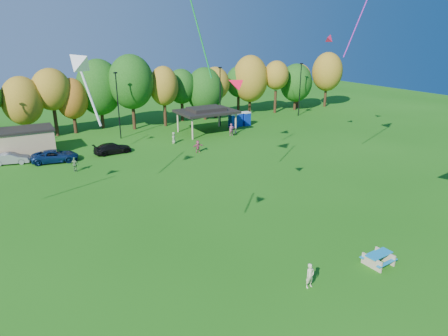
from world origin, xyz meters
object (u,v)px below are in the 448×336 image
car_d (112,148)px  car_c (55,156)px  picnic_table (379,258)px  car_b (11,158)px  kite_flyer (310,276)px  porta_potties (239,119)px

car_d → car_c: bearing=88.2°
picnic_table → car_b: 39.69m
picnic_table → car_b: size_ratio=0.49×
kite_flyer → car_b: 37.03m
car_d → porta_potties: bearing=-79.3°
porta_potties → car_c: 28.36m
kite_flyer → car_d: 32.87m
porta_potties → kite_flyer: porta_potties is taller
car_b → car_d: car_d is taller
kite_flyer → car_d: (-2.65, 32.77, -0.12)m
car_c → picnic_table: bearing=-145.3°
car_c → car_d: 6.61m
picnic_table → car_d: car_d is taller
porta_potties → car_d: bearing=-167.2°
porta_potties → car_d: (-21.33, -4.85, -0.44)m
porta_potties → picnic_table: size_ratio=1.95×
porta_potties → car_b: bearing=-174.3°
car_b → car_c: (4.39, -1.69, 0.06)m
car_c → kite_flyer: bearing=-153.5°
picnic_table → car_c: 36.23m
car_d → car_b: bearing=79.4°
car_b → car_d: (11.00, -1.65, 0.01)m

